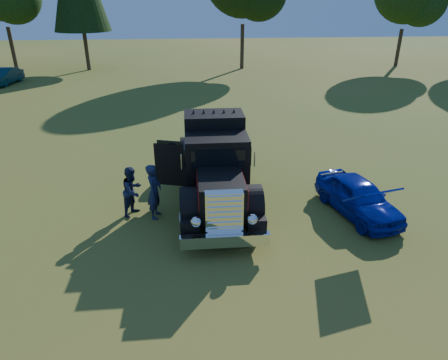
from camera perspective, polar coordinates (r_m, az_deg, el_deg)
ground at (r=12.56m, az=2.40°, el=-7.43°), size 120.00×120.00×0.00m
diamond_t_truck at (r=13.74m, az=-1.17°, el=1.62°), size 3.34×7.16×3.00m
hotrod_coupe at (r=13.99m, az=18.62°, el=-2.30°), size 2.26×4.17×1.89m
spectator_near at (r=13.12m, az=-9.93°, el=-1.61°), size 0.56×0.75×1.87m
spectator_far at (r=13.49m, az=-12.92°, el=-1.54°), size 0.97×1.03×1.69m
distant_teal_car at (r=38.16m, az=-28.87°, el=12.83°), size 1.88×4.01×1.27m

